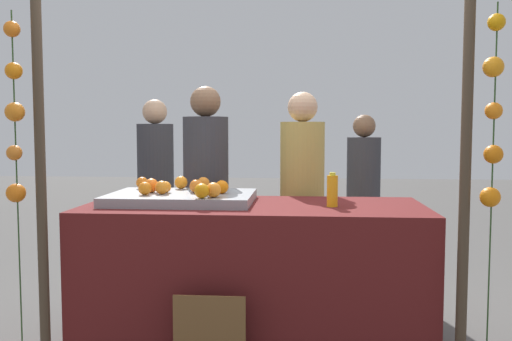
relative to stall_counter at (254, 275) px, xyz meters
name	(u,v)px	position (x,y,z in m)	size (l,w,h in m)	color
stall_counter	(254,275)	(0.00, 0.00, 0.00)	(2.10, 0.89, 0.89)	#5B1919
orange_tray	(182,198)	(-0.47, 0.05, 0.48)	(0.91, 0.64, 0.06)	gray
orange_0	(151,185)	(-0.67, 0.07, 0.55)	(0.09, 0.09, 0.09)	orange
orange_1	(165,187)	(-0.57, 0.06, 0.54)	(0.07, 0.07, 0.07)	orange
orange_2	(203,183)	(-0.36, 0.25, 0.55)	(0.09, 0.09, 0.09)	orange
orange_3	(213,190)	(-0.23, -0.16, 0.55)	(0.09, 0.09, 0.09)	orange
orange_4	(162,187)	(-0.58, -0.02, 0.55)	(0.09, 0.09, 0.09)	orange
orange_5	(222,187)	(-0.21, 0.04, 0.55)	(0.09, 0.09, 0.09)	orange
orange_6	(145,188)	(-0.67, -0.07, 0.55)	(0.08, 0.08, 0.08)	orange
orange_7	(142,183)	(-0.79, 0.28, 0.55)	(0.08, 0.08, 0.08)	orange
orange_8	(181,182)	(-0.53, 0.30, 0.55)	(0.09, 0.09, 0.09)	orange
orange_9	(202,191)	(-0.29, -0.20, 0.55)	(0.09, 0.09, 0.09)	orange
orange_10	(196,186)	(-0.38, 0.07, 0.55)	(0.09, 0.09, 0.09)	orange
juice_bottle	(332,191)	(0.48, -0.06, 0.54)	(0.07, 0.07, 0.21)	#F5A517
vendor_left	(206,207)	(-0.42, 0.65, 0.33)	(0.34, 0.34, 1.68)	#333338
vendor_right	(302,210)	(0.30, 0.70, 0.31)	(0.33, 0.33, 1.63)	tan
crowd_person_0	(363,204)	(0.85, 1.57, 0.25)	(0.30, 0.30, 1.49)	#333338
crowd_person_1	(156,196)	(-1.02, 1.47, 0.31)	(0.33, 0.33, 1.63)	#333338
canopy_post_left	(41,190)	(-1.13, -0.48, 0.58)	(0.06, 0.06, 2.06)	#473828
canopy_post_right	(465,194)	(1.13, -0.48, 0.58)	(0.06, 0.06, 2.06)	#473828
garland_strand_left	(15,122)	(-1.24, -0.53, 0.95)	(0.12, 0.11, 1.99)	#2D4C23
garland_strand_right	(493,119)	(1.25, -0.50, 0.96)	(0.11, 0.11, 1.99)	#2D4C23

